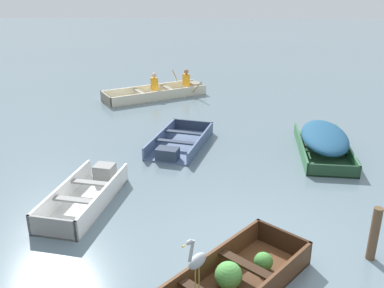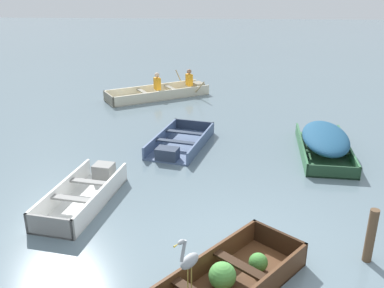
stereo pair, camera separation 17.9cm
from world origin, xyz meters
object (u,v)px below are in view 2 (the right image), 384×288
object	(u,v)px
skiff_slate_blue_mid_moored	(179,143)
skiff_white_far_moored	(85,194)
heron_on_dinghy	(189,260)
skiff_green_near_moored	(325,140)
rowboat_cream_with_crew	(163,92)
mooring_post	(371,236)

from	to	relation	value
skiff_slate_blue_mid_moored	skiff_white_far_moored	xyz separation A→B (m)	(-1.65, -2.96, 0.04)
skiff_white_far_moored	heron_on_dinghy	distance (m)	3.85
skiff_green_near_moored	rowboat_cream_with_crew	bearing A→B (deg)	132.28
skiff_white_far_moored	heron_on_dinghy	world-z (taller)	heron_on_dinghy
heron_on_dinghy	mooring_post	world-z (taller)	heron_on_dinghy
skiff_green_near_moored	skiff_slate_blue_mid_moored	size ratio (longest dim) A/B	1.15
skiff_slate_blue_mid_moored	skiff_white_far_moored	size ratio (longest dim) A/B	1.02
skiff_white_far_moored	skiff_green_near_moored	bearing A→B (deg)	27.32
skiff_slate_blue_mid_moored	mooring_post	xyz separation A→B (m)	(3.39, -4.61, 0.35)
rowboat_cream_with_crew	skiff_white_far_moored	bearing A→B (deg)	-94.41
skiff_green_near_moored	skiff_white_far_moored	distance (m)	6.03
skiff_slate_blue_mid_moored	skiff_white_far_moored	bearing A→B (deg)	-119.17
mooring_post	skiff_green_near_moored	bearing A→B (deg)	85.90
skiff_green_near_moored	heron_on_dinghy	bearing A→B (deg)	-117.98
skiff_slate_blue_mid_moored	heron_on_dinghy	distance (m)	6.05
skiff_green_near_moored	mooring_post	xyz separation A→B (m)	(-0.32, -4.42, 0.10)
skiff_slate_blue_mid_moored	mooring_post	size ratio (longest dim) A/B	2.85
mooring_post	skiff_slate_blue_mid_moored	bearing A→B (deg)	126.31
skiff_slate_blue_mid_moored	heron_on_dinghy	bearing A→B (deg)	-83.94
skiff_green_near_moored	rowboat_cream_with_crew	xyz separation A→B (m)	(-4.74, 5.21, -0.19)
skiff_green_near_moored	skiff_slate_blue_mid_moored	distance (m)	3.72
skiff_green_near_moored	skiff_slate_blue_mid_moored	xyz separation A→B (m)	(-3.70, 0.19, -0.25)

